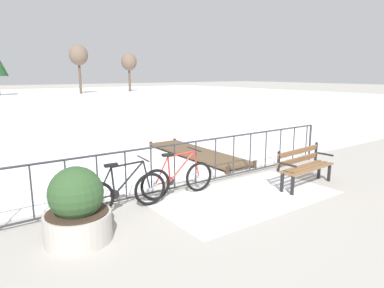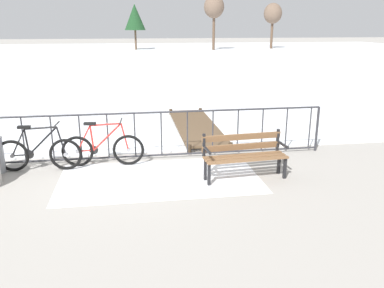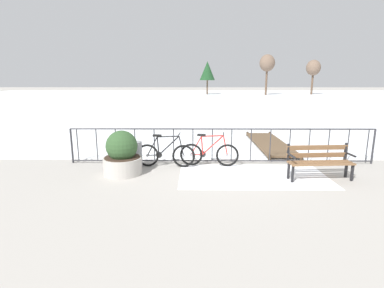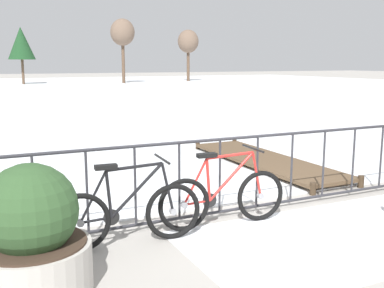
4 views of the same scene
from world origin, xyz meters
name	(u,v)px [view 2 (image 2 of 4)]	position (x,y,z in m)	size (l,w,h in m)	color
ground_plane	(123,160)	(0.00, 0.00, 0.00)	(160.00, 160.00, 0.00)	#9E9991
frozen_pond	(126,58)	(0.00, 28.40, 0.01)	(80.00, 56.00, 0.03)	white
snow_patch	(160,178)	(0.72, -1.20, 0.00)	(3.84, 2.06, 0.01)	white
railing_fence	(121,136)	(0.00, 0.00, 0.56)	(9.06, 0.06, 1.07)	#2D2D33
bicycle_near_railing	(39,153)	(-1.65, -0.38, 0.37)	(1.71, 0.52, 0.97)	black
bicycle_second	(103,149)	(-0.39, -0.28, 0.37)	(1.71, 0.52, 0.97)	black
park_bench	(244,152)	(2.34, -1.39, 0.51)	(1.63, 0.60, 0.89)	brown
wooden_dock	(196,126)	(2.02, 2.32, 0.12)	(1.10, 4.14, 0.20)	brown
tree_far_west	(135,17)	(1.16, 39.89, 3.68)	(2.41, 2.41, 5.16)	brown
tree_west_mid	(214,7)	(10.07, 37.91, 4.72)	(2.29, 2.29, 6.05)	brown
tree_centre	(273,14)	(17.71, 39.63, 4.09)	(2.18, 2.18, 5.36)	brown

